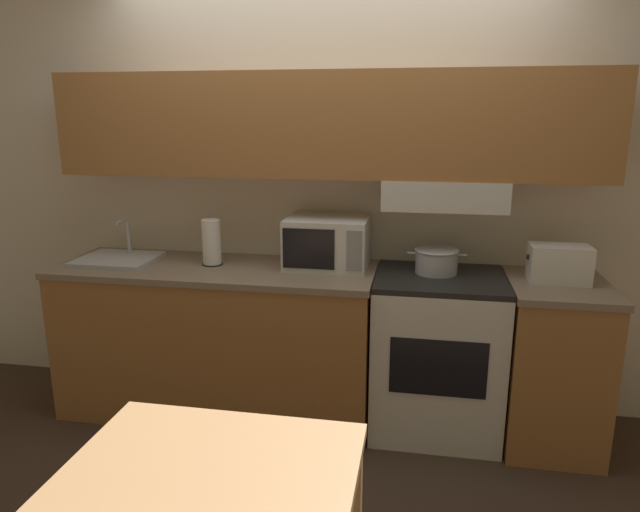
% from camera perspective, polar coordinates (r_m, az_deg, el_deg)
% --- Properties ---
extents(ground_plane, '(16.00, 16.00, 0.00)m').
position_cam_1_polar(ground_plane, '(3.78, 0.80, -13.37)').
color(ground_plane, '#3D2D23').
extents(wall_back, '(5.41, 0.38, 2.55)m').
position_cam_1_polar(wall_back, '(3.30, 1.03, 9.00)').
color(wall_back, silver).
rests_on(wall_back, ground_plane).
extents(lower_counter_main, '(1.83, 0.65, 0.89)m').
position_cam_1_polar(lower_counter_main, '(3.46, -10.09, -8.14)').
color(lower_counter_main, '#A36B38').
rests_on(lower_counter_main, ground_plane).
extents(lower_counter_right_stub, '(0.51, 0.65, 0.89)m').
position_cam_1_polar(lower_counter_right_stub, '(3.34, 22.14, -9.83)').
color(lower_counter_right_stub, '#A36B38').
rests_on(lower_counter_right_stub, ground_plane).
extents(stove_range, '(0.69, 0.60, 0.89)m').
position_cam_1_polar(stove_range, '(3.28, 11.57, -9.50)').
color(stove_range, silver).
rests_on(stove_range, ground_plane).
extents(cooking_pot, '(0.32, 0.24, 0.13)m').
position_cam_1_polar(cooking_pot, '(3.17, 11.57, -0.42)').
color(cooking_pot, '#B7BABF').
rests_on(cooking_pot, stove_range).
extents(microwave, '(0.46, 0.38, 0.28)m').
position_cam_1_polar(microwave, '(3.23, 0.76, 1.41)').
color(microwave, silver).
rests_on(microwave, lower_counter_main).
extents(toaster, '(0.31, 0.18, 0.19)m').
position_cam_1_polar(toaster, '(3.18, 22.79, -0.71)').
color(toaster, silver).
rests_on(toaster, lower_counter_right_stub).
extents(sink_basin, '(0.44, 0.39, 0.23)m').
position_cam_1_polar(sink_basin, '(3.57, -19.57, -0.23)').
color(sink_basin, '#B7BABF').
rests_on(sink_basin, lower_counter_main).
extents(paper_towel_roll, '(0.12, 0.12, 0.26)m').
position_cam_1_polar(paper_towel_roll, '(3.32, -10.79, 1.35)').
color(paper_towel_roll, black).
rests_on(paper_towel_roll, lower_counter_main).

